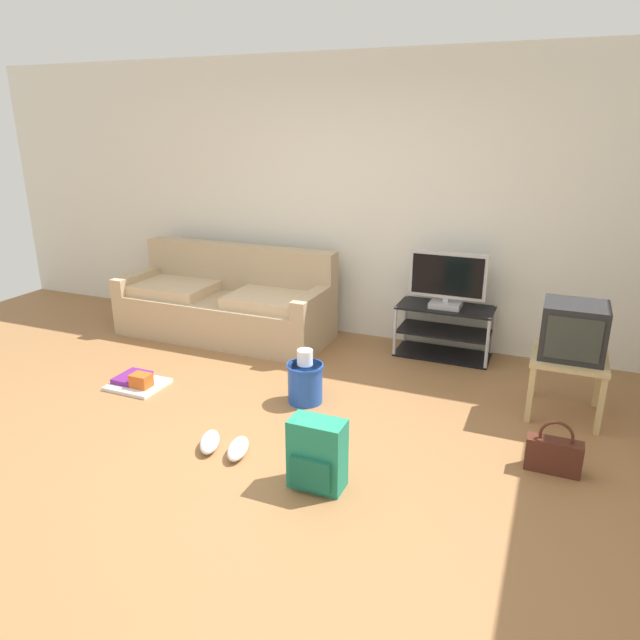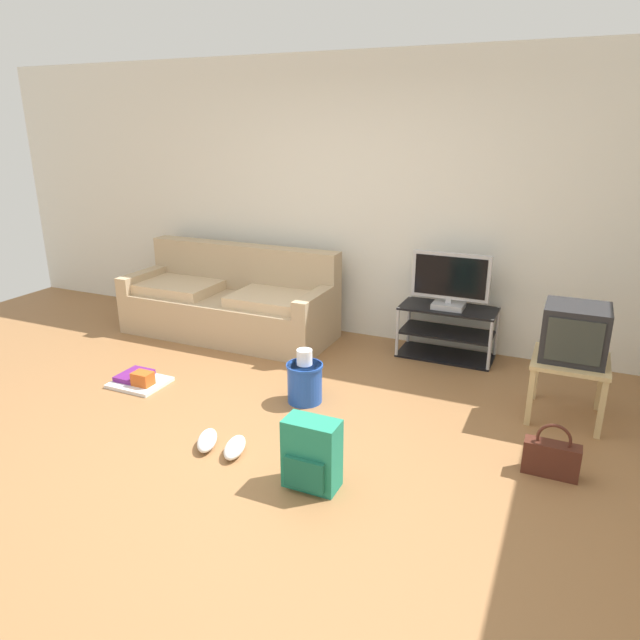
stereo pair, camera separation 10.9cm
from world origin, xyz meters
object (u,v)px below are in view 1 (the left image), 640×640
flat_tv (447,281)px  handbag (554,454)px  cleaning_bucket (305,380)px  sneakers_pair (224,445)px  tv_stand (444,331)px  floor_tray (137,382)px  side_table (568,366)px  crt_tv (574,330)px  backpack (317,455)px  couch (227,304)px

flat_tv → handbag: 2.01m
cleaning_bucket → sneakers_pair: bearing=-102.9°
tv_stand → floor_tray: tv_stand is taller
side_table → tv_stand: bearing=142.6°
cleaning_bucket → sneakers_pair: (-0.20, -0.88, -0.14)m
cleaning_bucket → crt_tv: bearing=17.2°
tv_stand → cleaning_bucket: bearing=-120.2°
cleaning_bucket → handbag: bearing=-8.7°
tv_stand → sneakers_pair: bearing=-114.0°
crt_tv → cleaning_bucket: crt_tv is taller
backpack → couch: bearing=127.9°
tv_stand → crt_tv: 1.39m
crt_tv → floor_tray: size_ratio=1.01×
flat_tv → sneakers_pair: (-1.00, -2.23, -0.69)m
couch → tv_stand: (2.16, 0.28, -0.08)m
backpack → flat_tv: bearing=79.1°
handbag → sneakers_pair: size_ratio=0.81×
couch → sneakers_pair: bearing=-59.5°
floor_tray → tv_stand: bearing=37.1°
side_table → cleaning_bucket: (-1.86, -0.56, -0.21)m
flat_tv → floor_tray: 2.83m
crt_tv → handbag: 1.01m
sneakers_pair → floor_tray: 1.33m
flat_tv → floor_tray: (-2.20, -1.64, -0.69)m
flat_tv → crt_tv: 1.31m
side_table → cleaning_bucket: bearing=-163.2°
crt_tv → floor_tray: (-3.26, -0.87, -0.62)m
side_table → cleaning_bucket: size_ratio=1.21×
tv_stand → side_table: tv_stand is taller
backpack → handbag: 1.48m
sneakers_pair → handbag: bearing=16.5°
side_table → handbag: size_ratio=1.49×
backpack → cleaning_bucket: (-0.52, 0.99, -0.03)m
side_table → cleaning_bucket: 1.95m
backpack → sneakers_pair: backpack is taller
tv_stand → backpack: 2.38m
sneakers_pair → flat_tv: bearing=65.8°
couch → floor_tray: couch is taller
side_table → handbag: bearing=-92.7°
couch → side_table: (3.22, -0.53, 0.07)m
tv_stand → backpack: bearing=-96.6°
floor_tray → couch: bearing=88.6°
handbag → floor_tray: bearing=-179.8°
flat_tv → cleaning_bucket: flat_tv is taller
cleaning_bucket → sneakers_pair: cleaning_bucket is taller
flat_tv → crt_tv: (1.06, -0.77, -0.07)m
handbag → cleaning_bucket: (-1.82, 0.28, 0.06)m
flat_tv → backpack: 2.41m
couch → backpack: size_ratio=4.91×
tv_stand → cleaning_bucket: size_ratio=2.00×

